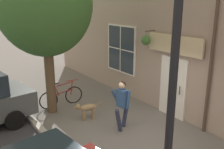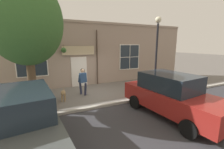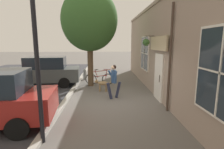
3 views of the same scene
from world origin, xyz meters
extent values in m
plane|color=#66605B|center=(0.00, 0.00, 0.00)|extent=(90.00, 90.00, 0.00)
cube|color=gray|center=(-2.35, 0.00, 2.20)|extent=(0.30, 18.00, 4.40)
cube|color=white|center=(-2.18, -0.31, 1.05)|extent=(0.10, 1.10, 2.10)
cube|color=#232D38|center=(-2.15, -0.31, 1.00)|extent=(0.03, 0.90, 1.90)
cylinder|color=#47382D|center=(-2.09, 0.04, 1.05)|extent=(0.03, 0.03, 0.30)
cube|color=beige|center=(-2.08, -0.31, 2.55)|extent=(0.08, 2.20, 0.60)
cylinder|color=#47382D|center=(-2.12, 1.04, 1.98)|extent=(0.09, 0.09, 3.96)
cylinder|color=#47382D|center=(-1.96, -1.33, 2.90)|extent=(0.44, 0.04, 0.04)
cylinder|color=#47382D|center=(-1.78, -1.33, 2.72)|extent=(0.01, 0.01, 0.34)
cone|color=#2D2823|center=(-1.78, -1.33, 2.50)|extent=(0.32, 0.32, 0.18)
sphere|color=#3D6B33|center=(-1.78, -1.33, 2.59)|extent=(0.34, 0.34, 0.34)
cube|color=white|center=(-2.18, -3.23, 1.95)|extent=(0.08, 1.82, 2.02)
cube|color=#232D38|center=(-2.15, -3.23, 1.95)|extent=(0.03, 1.70, 1.90)
cube|color=white|center=(-2.13, -3.23, 1.95)|extent=(0.04, 0.04, 1.90)
cube|color=white|center=(-2.13, -3.23, 1.95)|extent=(0.04, 1.70, 0.04)
cylinder|color=#282D47|center=(0.05, -0.48, 0.38)|extent=(0.29, 0.15, 0.77)
cylinder|color=#282D47|center=(-0.36, -0.67, 0.38)|extent=(0.29, 0.15, 0.77)
cube|color=#2D4C7A|center=(-0.15, -0.58, 1.04)|extent=(0.24, 0.35, 0.56)
sphere|color=tan|center=(-0.13, -0.57, 1.46)|extent=(0.21, 0.21, 0.21)
sphere|color=black|center=(-0.16, -0.58, 1.48)|extent=(0.20, 0.20, 0.20)
cylinder|color=#2D4C7A|center=(-0.21, -0.35, 1.04)|extent=(0.17, 0.09, 0.57)
cylinder|color=#2D4C7A|center=(-0.04, -0.80, 1.06)|extent=(0.33, 0.11, 0.52)
ellipsoid|color=#997A51|center=(0.37, -1.77, 0.45)|extent=(0.61, 0.35, 0.21)
cylinder|color=#997A51|center=(0.55, -1.73, 0.18)|extent=(0.06, 0.06, 0.35)
cylinder|color=#997A51|center=(0.52, -1.87, 0.18)|extent=(0.06, 0.06, 0.35)
cylinder|color=#997A51|center=(0.21, -1.66, 0.18)|extent=(0.06, 0.06, 0.35)
cylinder|color=#997A51|center=(0.18, -1.80, 0.18)|extent=(0.06, 0.06, 0.35)
sphere|color=#997A51|center=(0.71, -1.84, 0.53)|extent=(0.18, 0.18, 0.18)
cone|color=#997A51|center=(0.81, -1.86, 0.51)|extent=(0.12, 0.11, 0.09)
cone|color=#997A51|center=(0.71, -1.79, 0.62)|extent=(0.06, 0.06, 0.07)
cone|color=#997A51|center=(0.69, -1.88, 0.62)|extent=(0.06, 0.06, 0.07)
cylinder|color=#997A51|center=(0.01, -1.69, 0.50)|extent=(0.21, 0.08, 0.14)
cylinder|color=brown|center=(1.12, -3.10, 1.36)|extent=(0.34, 0.34, 2.73)
ellipsoid|color=#38662D|center=(1.12, -3.10, 3.86)|extent=(3.23, 2.91, 3.55)
sphere|color=#38662D|center=(0.66, -3.66, 3.29)|extent=(1.51, 1.51, 1.51)
torus|color=black|center=(0.09, -3.37, 0.33)|extent=(0.70, 0.14, 0.70)
torus|color=black|center=(1.13, -3.40, 0.33)|extent=(0.70, 0.14, 0.70)
cylinder|color=maroon|center=(0.61, -3.38, 0.53)|extent=(0.99, 0.07, 0.15)
cylinder|color=maroon|center=(0.79, -3.39, 0.67)|extent=(0.21, 0.04, 0.48)
cylinder|color=maroon|center=(0.56, -3.38, 0.85)|extent=(0.83, 0.06, 0.13)
cylinder|color=maroon|center=(0.17, -3.37, 0.65)|extent=(0.13, 0.04, 0.58)
cylinder|color=maroon|center=(0.13, -3.37, 0.95)|extent=(0.46, 0.09, 0.03)
ellipsoid|color=black|center=(0.79, -3.39, 0.93)|extent=(0.25, 0.11, 0.09)
cylinder|color=black|center=(2.60, -2.53, 0.31)|extent=(0.64, 0.24, 0.62)
cylinder|color=black|center=(1.89, 3.04, 2.02)|extent=(0.11, 0.11, 4.04)
cylinder|color=#99999E|center=(1.69, -4.92, 0.31)|extent=(0.20, 0.20, 0.62)
sphere|color=#99999E|center=(1.69, -4.92, 0.67)|extent=(0.20, 0.20, 0.20)
cylinder|color=#99999E|center=(1.81, -4.92, 0.34)|extent=(0.10, 0.07, 0.07)
cylinder|color=#99999E|center=(1.57, -4.92, 0.34)|extent=(0.10, 0.07, 0.07)
camera|label=1|loc=(4.29, 5.03, 3.88)|focal=40.00mm
camera|label=2|loc=(8.32, -2.61, 2.94)|focal=24.00mm
camera|label=3|loc=(0.26, 7.31, 2.56)|focal=28.00mm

